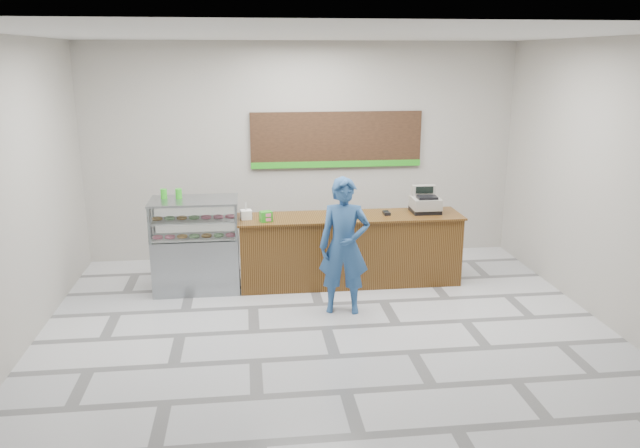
{
  "coord_description": "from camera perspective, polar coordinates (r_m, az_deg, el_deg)",
  "views": [
    {
      "loc": [
        -0.93,
        -7.08,
        3.28
      ],
      "look_at": [
        0.03,
        0.9,
        1.1
      ],
      "focal_mm": 35.0,
      "sensor_mm": 36.0,
      "label": 1
    }
  ],
  "objects": [
    {
      "name": "back_wall",
      "position": [
        10.23,
        -1.58,
        6.6
      ],
      "size": [
        7.0,
        0.0,
        7.0
      ],
      "primitive_type": "plane",
      "rotation": [
        1.57,
        0.0,
        0.0
      ],
      "color": "#B1ACA3",
      "rests_on": "floor"
    },
    {
      "name": "sales_counter",
      "position": [
        9.18,
        2.74,
        -2.34
      ],
      "size": [
        3.26,
        0.76,
        1.03
      ],
      "color": "brown",
      "rests_on": "floor"
    },
    {
      "name": "promo_box",
      "position": [
        8.72,
        -4.97,
        0.69
      ],
      "size": [
        0.19,
        0.15,
        0.15
      ],
      "primitive_type": "cube",
      "rotation": [
        0.0,
        0.0,
        0.3
      ],
      "color": "green",
      "rests_on": "sales_counter"
    },
    {
      "name": "donut_decal",
      "position": [
        8.97,
        2.87,
        0.67
      ],
      "size": [
        0.15,
        0.15,
        0.0
      ],
      "primitive_type": "cylinder",
      "color": "pink",
      "rests_on": "sales_counter"
    },
    {
      "name": "menu_board",
      "position": [
        10.23,
        1.53,
        7.63
      ],
      "size": [
        2.8,
        0.06,
        0.9
      ],
      "color": "black",
      "rests_on": "back_wall"
    },
    {
      "name": "floor",
      "position": [
        7.85,
        0.58,
        -9.48
      ],
      "size": [
        7.0,
        7.0,
        0.0
      ],
      "primitive_type": "plane",
      "color": "silver",
      "rests_on": "ground"
    },
    {
      "name": "ceiling",
      "position": [
        7.14,
        0.66,
        16.98
      ],
      "size": [
        7.0,
        7.0,
        0.0
      ],
      "primitive_type": "plane",
      "rotation": [
        3.14,
        0.0,
        0.0
      ],
      "color": "silver",
      "rests_on": "back_wall"
    },
    {
      "name": "customer",
      "position": [
        8.05,
        2.22,
        -2.03
      ],
      "size": [
        0.72,
        0.54,
        1.79
      ],
      "primitive_type": "imported",
      "rotation": [
        0.0,
        0.0,
        -0.18
      ],
      "color": "#274E85",
      "rests_on": "floor"
    },
    {
      "name": "cash_register",
      "position": [
        9.33,
        9.58,
        1.95
      ],
      "size": [
        0.41,
        0.43,
        0.38
      ],
      "rotation": [
        0.0,
        0.0,
        -0.02
      ],
      "color": "black",
      "rests_on": "sales_counter"
    },
    {
      "name": "straw_cup",
      "position": [
        8.89,
        -6.78,
        0.86
      ],
      "size": [
        0.08,
        0.08,
        0.13
      ],
      "primitive_type": "cylinder",
      "color": "silver",
      "rests_on": "sales_counter"
    },
    {
      "name": "green_cup_right",
      "position": [
        8.97,
        -12.79,
        2.72
      ],
      "size": [
        0.09,
        0.09,
        0.14
      ],
      "primitive_type": "cylinder",
      "color": "green",
      "rests_on": "display_case"
    },
    {
      "name": "serving_tray",
      "position": [
        9.02,
        3.02,
        0.79
      ],
      "size": [
        0.34,
        0.25,
        0.02
      ],
      "rotation": [
        0.0,
        0.0,
        -0.05
      ],
      "color": "#4BB50C",
      "rests_on": "sales_counter"
    },
    {
      "name": "green_cup_left",
      "position": [
        9.01,
        -14.09,
        2.69
      ],
      "size": [
        0.09,
        0.09,
        0.14
      ],
      "primitive_type": "cylinder",
      "color": "green",
      "rests_on": "display_case"
    },
    {
      "name": "napkin_box",
      "position": [
        8.89,
        -6.78,
        0.87
      ],
      "size": [
        0.17,
        0.17,
        0.13
      ],
      "primitive_type": "cube",
      "rotation": [
        0.0,
        0.0,
        0.14
      ],
      "color": "white",
      "rests_on": "sales_counter"
    },
    {
      "name": "card_terminal",
      "position": [
        9.14,
        6.1,
        1.01
      ],
      "size": [
        0.09,
        0.18,
        0.04
      ],
      "primitive_type": "cube",
      "rotation": [
        0.0,
        0.0,
        0.01
      ],
      "color": "black",
      "rests_on": "sales_counter"
    },
    {
      "name": "display_case",
      "position": [
        9.04,
        -11.27,
        -1.84
      ],
      "size": [
        1.22,
        0.72,
        1.33
      ],
      "color": "gray",
      "rests_on": "floor"
    }
  ]
}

